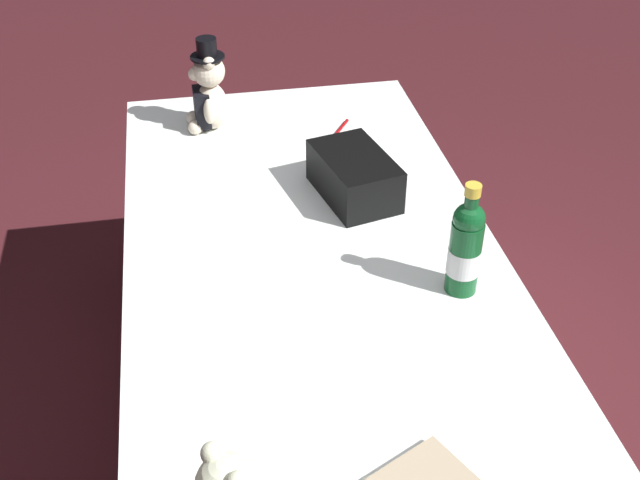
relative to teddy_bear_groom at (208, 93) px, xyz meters
The scene contains 6 objects.
ground_plane 1.18m from the teddy_bear_groom, 14.50° to the left, with size 12.00×12.00×0.00m, color #47191E.
reception_table 0.95m from the teddy_bear_groom, 14.50° to the left, with size 2.03×0.93×0.74m, color white.
teddy_bear_groom is the anchor object (origin of this frame).
champagne_bottle 1.04m from the teddy_bear_groom, 29.78° to the left, with size 0.08×0.08×0.29m.
signing_pen 0.42m from the teddy_bear_groom, 76.75° to the left, with size 0.13×0.09×0.01m.
gift_case_black 0.59m from the teddy_bear_groom, 37.65° to the left, with size 0.30×0.23×0.12m.
Camera 1 is at (1.46, -0.27, 1.92)m, focal length 44.44 mm.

